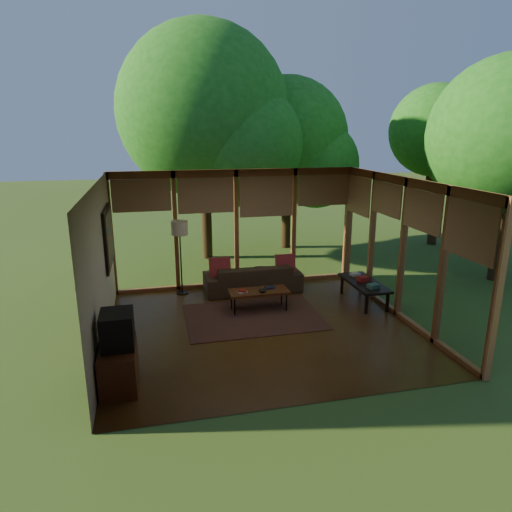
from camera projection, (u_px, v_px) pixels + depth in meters
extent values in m
plane|color=#553416|center=(263.00, 328.00, 8.45)|extent=(5.50, 5.50, 0.00)
plane|color=silver|center=(263.00, 181.00, 7.73)|extent=(5.50, 5.50, 0.00)
cube|color=silver|center=(101.00, 268.00, 7.48)|extent=(0.04, 5.00, 2.70)
cube|color=silver|center=(311.00, 310.00, 5.74)|extent=(5.50, 0.04, 2.70)
cube|color=brown|center=(236.00, 229.00, 10.43)|extent=(5.50, 0.12, 2.70)
cube|color=brown|center=(403.00, 249.00, 8.69)|extent=(0.12, 5.00, 2.70)
plane|color=#3C5A21|center=(412.00, 224.00, 17.71)|extent=(40.00, 40.00, 0.00)
cylinder|color=#362313|center=(205.00, 166.00, 12.48)|extent=(0.28, 0.28, 5.15)
sphere|color=#185E15|center=(203.00, 111.00, 12.09)|extent=(4.56, 4.56, 4.56)
cylinder|color=#362313|center=(286.00, 179.00, 13.78)|extent=(0.28, 0.28, 4.20)
sphere|color=#185E15|center=(287.00, 139.00, 13.47)|extent=(3.61, 3.61, 3.61)
cylinder|color=#362313|center=(500.00, 190.00, 10.58)|extent=(0.28, 0.28, 4.39)
sphere|color=#185E15|center=(508.00, 135.00, 10.25)|extent=(3.54, 3.54, 3.54)
cylinder|color=#362313|center=(431.00, 173.00, 14.02)|extent=(0.28, 0.28, 4.52)
sphere|color=#185E15|center=(435.00, 130.00, 13.68)|extent=(2.73, 2.73, 2.73)
cube|color=brown|center=(253.00, 317.00, 8.94)|extent=(2.62, 1.86, 0.01)
imported|color=#3D2D1E|center=(253.00, 278.00, 10.30)|extent=(2.16, 0.85, 0.63)
cube|color=maroon|center=(220.00, 268.00, 10.01)|extent=(0.46, 0.24, 0.48)
cube|color=maroon|center=(285.00, 264.00, 10.34)|extent=(0.44, 0.23, 0.46)
cube|color=beige|center=(242.00, 292.00, 9.04)|extent=(0.21, 0.18, 0.03)
cube|color=maroon|center=(242.00, 291.00, 9.03)|extent=(0.20, 0.18, 0.03)
cube|color=black|center=(270.00, 288.00, 9.29)|extent=(0.21, 0.17, 0.03)
ellipsoid|color=black|center=(262.00, 290.00, 9.07)|extent=(0.16, 0.16, 0.07)
cube|color=#5B2B18|center=(119.00, 365.00, 6.53)|extent=(0.50, 1.00, 0.60)
cube|color=black|center=(117.00, 329.00, 6.38)|extent=(0.45, 0.55, 0.50)
cube|color=#39635A|center=(373.00, 286.00, 9.20)|extent=(0.26, 0.21, 0.08)
cube|color=maroon|center=(363.00, 279.00, 9.62)|extent=(0.25, 0.20, 0.10)
cube|color=beige|center=(355.00, 274.00, 10.01)|extent=(0.24, 0.20, 0.06)
cylinder|color=black|center=(182.00, 293.00, 10.22)|extent=(0.26, 0.26, 0.03)
cylinder|color=black|center=(181.00, 260.00, 10.01)|extent=(0.03, 0.03, 1.52)
cylinder|color=beige|center=(179.00, 228.00, 9.82)|extent=(0.36, 0.36, 0.30)
cube|color=#5B2B18|center=(259.00, 292.00, 9.17)|extent=(1.20, 0.50, 0.05)
cylinder|color=black|center=(235.00, 307.00, 8.94)|extent=(0.03, 0.03, 0.38)
cylinder|color=black|center=(286.00, 302.00, 9.18)|extent=(0.03, 0.03, 0.38)
cylinder|color=black|center=(231.00, 301.00, 9.28)|extent=(0.03, 0.03, 0.38)
cylinder|color=black|center=(281.00, 296.00, 9.52)|extent=(0.03, 0.03, 0.38)
cube|color=black|center=(364.00, 283.00, 9.60)|extent=(0.60, 1.40, 0.05)
cube|color=black|center=(366.00, 304.00, 9.05)|extent=(0.05, 0.05, 0.40)
cube|color=black|center=(387.00, 302.00, 9.15)|extent=(0.05, 0.05, 0.40)
cube|color=black|center=(342.00, 285.00, 10.17)|extent=(0.05, 0.05, 0.40)
cube|color=black|center=(361.00, 283.00, 10.27)|extent=(0.05, 0.05, 0.40)
cube|color=black|center=(108.00, 237.00, 8.75)|extent=(0.05, 1.35, 1.15)
cube|color=#185B6E|center=(110.00, 237.00, 8.76)|extent=(0.02, 1.20, 1.00)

